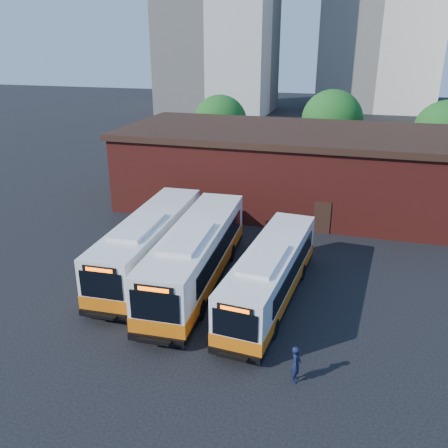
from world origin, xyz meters
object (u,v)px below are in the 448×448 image
(transit_worker, at_px, (296,364))
(bus_mideast, at_px, (270,277))
(bus_west, at_px, (150,245))
(bus_midwest, at_px, (196,257))

(transit_worker, bearing_deg, bus_mideast, 20.25)
(bus_west, height_order, bus_midwest, bus_midwest)
(bus_midwest, bearing_deg, bus_west, 160.94)
(transit_worker, bearing_deg, bus_midwest, 44.12)
(bus_west, height_order, transit_worker, bus_west)
(bus_mideast, bearing_deg, bus_west, 171.76)
(bus_west, bearing_deg, bus_mideast, -15.16)
(bus_midwest, relative_size, bus_mideast, 1.12)
(bus_west, relative_size, bus_midwest, 0.97)
(bus_midwest, height_order, bus_mideast, bus_midwest)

